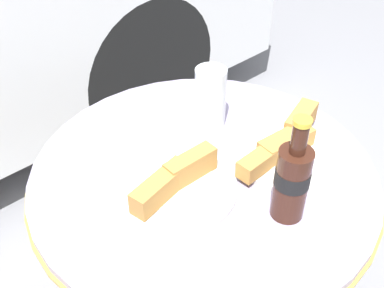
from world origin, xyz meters
name	(u,v)px	position (x,y,z in m)	size (l,w,h in m)	color
bistro_table	(203,218)	(0.00, 0.00, 0.53)	(0.78, 0.78, 0.68)	gold
cola_bottle_left	(292,180)	(0.03, -0.21, 0.78)	(0.07, 0.07, 0.23)	#3D1E14
drinking_glass	(210,100)	(0.13, 0.12, 0.75)	(0.08, 0.08, 0.15)	silver
lunch_plate_near	(175,184)	(-0.09, -0.01, 0.70)	(0.26, 0.26, 0.07)	silver
lunch_plate_far	(285,147)	(0.17, -0.09, 0.71)	(0.30, 0.25, 0.07)	silver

